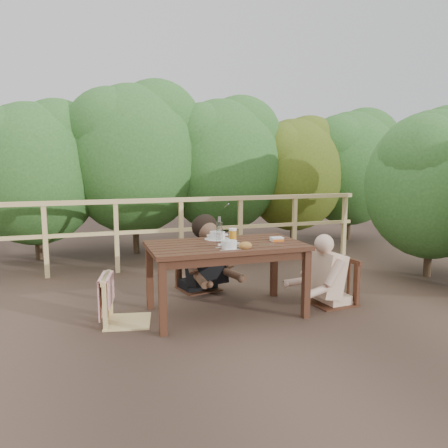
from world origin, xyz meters
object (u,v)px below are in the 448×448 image
object	(u,v)px
chair_right	(332,261)
bottle	(219,230)
soup_far	(217,236)
chair_far	(198,253)
butter_tub	(277,240)
chair_left	(127,277)
diner_right	(335,246)
beer_glass	(233,236)
woman	(198,231)
table	(226,279)
bread_roll	(245,246)
soup_near	(229,245)

from	to	relation	value
chair_right	bottle	bearing A→B (deg)	-103.25
chair_right	soup_far	bearing A→B (deg)	-111.02
chair_far	soup_far	size ratio (longest dim) A/B	3.28
soup_far	butter_tub	world-z (taller)	soup_far
bottle	soup_far	bearing A→B (deg)	79.70
chair_right	chair_left	bearing A→B (deg)	-98.47
chair_right	diner_right	distance (m)	0.17
beer_glass	bottle	bearing A→B (deg)	155.92
chair_right	woman	xyz separation A→B (m)	(-1.22, 0.96, 0.24)
table	soup_far	xyz separation A→B (m)	(-0.00, 0.26, 0.39)
woman	bread_roll	distance (m)	1.20
butter_tub	soup_near	bearing A→B (deg)	-159.01
chair_right	soup_far	distance (m)	1.25
woman	soup_near	xyz separation A→B (m)	(0.00, -1.13, 0.05)
chair_far	bottle	xyz separation A→B (m)	(0.02, -0.78, 0.39)
beer_glass	bottle	distance (m)	0.15
soup_near	soup_far	distance (m)	0.50
soup_near	bread_roll	world-z (taller)	soup_near
table	bread_roll	xyz separation A→B (m)	(0.10, -0.29, 0.39)
chair_left	chair_far	xyz separation A→B (m)	(0.92, 0.83, 0.01)
bread_roll	bottle	distance (m)	0.42
chair_left	diner_right	size ratio (longest dim) A/B	0.70
chair_left	bottle	size ratio (longest dim) A/B	3.24
chair_right	soup_near	size ratio (longest dim) A/B	3.62
diner_right	beer_glass	distance (m)	1.12
chair_left	butter_tub	bearing A→B (deg)	-82.49
chair_right	woman	bearing A→B (deg)	-133.80
diner_right	butter_tub	size ratio (longest dim) A/B	9.88
diner_right	butter_tub	bearing A→B (deg)	82.88
chair_right	butter_tub	xyz separation A→B (m)	(-0.64, 0.02, 0.26)
woman	bottle	size ratio (longest dim) A/B	5.16
beer_glass	diner_right	bearing A→B (deg)	-5.53
soup_near	soup_far	world-z (taller)	soup_far
bottle	diner_right	bearing A→B (deg)	-7.50
table	soup_far	size ratio (longest dim) A/B	5.61
bottle	bread_roll	bearing A→B (deg)	-71.55
soup_near	diner_right	bearing A→B (deg)	7.90
bottle	chair_far	bearing A→B (deg)	91.13
beer_glass	table	bearing A→B (deg)	-153.09
chair_far	soup_far	xyz separation A→B (m)	(0.04, -0.62, 0.30)
chair_left	bottle	bearing A→B (deg)	-75.73
table	bread_roll	world-z (taller)	bread_roll
chair_far	bread_roll	size ratio (longest dim) A/B	6.87
chair_far	beer_glass	bearing A→B (deg)	-93.88
chair_right	bread_roll	size ratio (longest dim) A/B	7.16
chair_left	chair_far	distance (m)	1.24
woman	diner_right	size ratio (longest dim) A/B	1.12
woman	diner_right	distance (m)	1.58
soup_near	beer_glass	size ratio (longest dim) A/B	1.68
beer_glass	chair_left	bearing A→B (deg)	179.94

